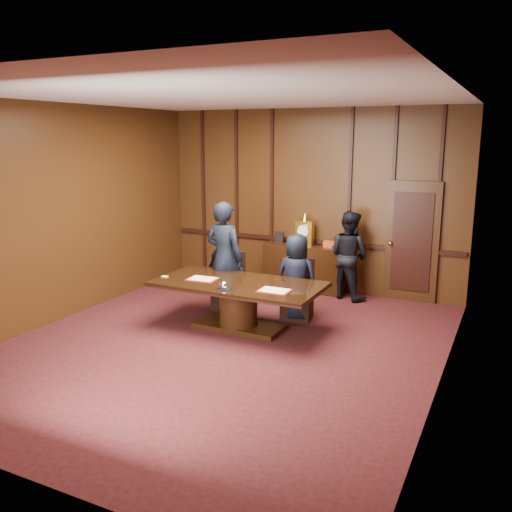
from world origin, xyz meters
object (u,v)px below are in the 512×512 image
at_px(sideboard, 304,266).
at_px(witness_right, 349,255).
at_px(signatory_right, 296,278).
at_px(conference_table, 238,298).
at_px(signatory_left, 227,270).
at_px(witness_left, 224,258).

bearing_deg(sideboard, witness_right, -9.70).
xyz_separation_m(sideboard, signatory_right, (0.53, -1.73, 0.23)).
relative_size(conference_table, witness_right, 1.59).
distance_m(sideboard, signatory_left, 1.91).
xyz_separation_m(conference_table, witness_left, (-0.61, 0.66, 0.45)).
bearing_deg(witness_left, sideboard, -106.30).
bearing_deg(witness_left, conference_table, 137.84).
distance_m(witness_left, witness_right, 2.40).
xyz_separation_m(conference_table, signatory_right, (0.65, 0.80, 0.21)).
height_order(signatory_left, signatory_right, signatory_right).
distance_m(sideboard, witness_left, 2.07).
relative_size(sideboard, signatory_left, 1.13).
bearing_deg(conference_table, signatory_right, 50.91).
xyz_separation_m(signatory_left, witness_right, (1.71, 1.57, 0.12)).
bearing_deg(signatory_left, signatory_right, -165.24).
bearing_deg(signatory_right, conference_table, 51.16).
relative_size(signatory_right, witness_right, 0.87).
bearing_deg(witness_right, conference_table, 86.53).
xyz_separation_m(conference_table, signatory_left, (-0.65, 0.80, 0.20)).
bearing_deg(witness_right, signatory_left, 63.22).
relative_size(sideboard, witness_left, 0.83).
bearing_deg(signatory_left, witness_left, 120.86).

